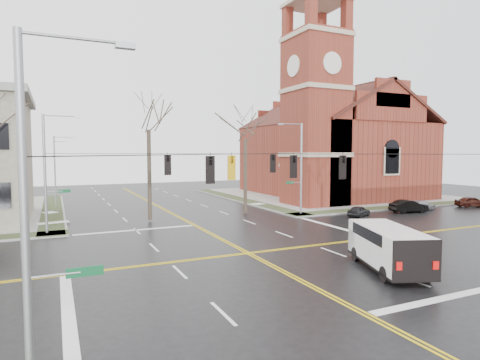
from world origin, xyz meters
name	(u,v)px	position (x,y,z in m)	size (l,w,h in m)	color
ground	(248,253)	(0.00, 0.00, 0.00)	(120.00, 120.00, 0.00)	black
sidewalks	(248,252)	(0.00, 0.00, 0.08)	(80.00, 80.00, 0.17)	gray
road_markings	(248,253)	(0.00, 0.00, 0.01)	(100.00, 100.00, 0.01)	gold
church	(328,137)	(24.76, 24.78, 8.43)	(24.28, 27.48, 27.50)	maroon
signal_pole_ne	(300,166)	(11.32, 11.50, 4.95)	(2.75, 0.22, 9.00)	gray
signal_pole_nw	(47,170)	(-11.32, 11.50, 4.95)	(2.75, 0.22, 9.00)	gray
signal_pole_sw	(33,209)	(-11.32, -11.50, 4.95)	(2.75, 0.22, 9.00)	gray
span_wires	(248,154)	(0.00, 0.00, 6.20)	(23.02, 23.02, 0.03)	black
traffic_signals	(253,166)	(0.00, -0.67, 5.45)	(8.21, 8.26, 1.30)	black
streetlight_north_a	(56,168)	(-10.65, 28.00, 4.47)	(2.30, 0.20, 8.00)	gray
streetlight_north_b	(56,164)	(-10.65, 48.00, 4.47)	(2.30, 0.20, 8.00)	gray
cargo_van	(386,244)	(5.28, -6.16, 1.35)	(4.29, 6.41, 2.29)	white
parked_car_a	(359,211)	(16.19, 8.36, 0.52)	(1.24, 3.08, 1.05)	black
parked_car_b	(409,206)	(22.67, 8.15, 0.66)	(1.40, 4.01, 1.32)	black
parked_car_c	(421,205)	(25.06, 8.68, 0.56)	(1.58, 3.89, 1.13)	#A8A8AA
parked_car_d	(472,202)	(32.50, 8.05, 0.61)	(1.45, 3.61, 1.23)	#3F1812
tree_nw_near	(149,124)	(-3.07, 14.10, 8.85)	(4.00, 4.00, 12.24)	#362D22
tree_ne	(245,134)	(6.65, 14.26, 8.12)	(4.00, 4.00, 11.21)	#362D22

